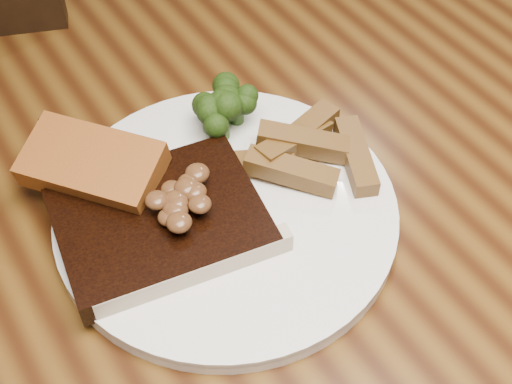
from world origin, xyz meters
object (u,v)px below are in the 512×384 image
Objects in this scene: dining_table at (241,284)px; potato_wedges at (301,159)px; plate at (226,214)px; garlic_bread at (96,180)px; steak at (160,222)px.

potato_wedges reaches higher than dining_table.
garlic_bread is (-0.08, 0.08, 0.02)m from plate.
steak is (-0.06, 0.01, 0.02)m from plate.
plate is (-0.00, 0.01, 0.10)m from dining_table.
steak reaches higher than plate.
potato_wedges is (0.14, -0.01, -0.00)m from steak.
potato_wedges reaches higher than plate.
dining_table is 0.14m from potato_wedges.
dining_table is 0.14m from steak.
garlic_bread is at bearing 155.10° from potato_wedges.
garlic_bread reaches higher than steak.
steak and potato_wedges have the same top height.
dining_table is 9.61× the size of steak.
plate is at bearing 109.96° from dining_table.
potato_wedges is at bearing 13.42° from dining_table.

